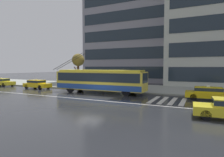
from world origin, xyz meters
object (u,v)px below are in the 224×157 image
at_px(taxi_far_behind, 1,82).
at_px(taxi_queued_behind_bus, 37,84).
at_px(street_tree_bare, 78,61).
at_px(pedestrian_approaching_curb, 86,77).
at_px(taxi_ahead_of_bus, 209,93).
at_px(pedestrian_at_shelter, 103,82).
at_px(bus_shelter, 112,75).
at_px(trolleybus, 100,80).
at_px(pedestrian_walking_past, 142,79).

xyz_separation_m(taxi_far_behind, taxi_queued_behind_bus, (8.54, -0.21, -0.00)).
relative_size(taxi_far_behind, street_tree_bare, 0.93).
bearing_deg(pedestrian_approaching_curb, taxi_ahead_of_bus, -10.92).
relative_size(pedestrian_at_shelter, street_tree_bare, 0.31).
distance_m(bus_shelter, street_tree_bare, 6.35).
relative_size(taxi_ahead_of_bus, street_tree_bare, 0.89).
bearing_deg(bus_shelter, pedestrian_approaching_curb, -179.35).
bearing_deg(taxi_far_behind, street_tree_bare, 15.29).
relative_size(trolleybus, street_tree_bare, 2.51).
relative_size(pedestrian_approaching_curb, pedestrian_walking_past, 1.02).
bearing_deg(taxi_ahead_of_bus, bus_shelter, 165.19).
relative_size(bus_shelter, pedestrian_approaching_curb, 1.99).
distance_m(taxi_far_behind, pedestrian_at_shelter, 18.24).
height_order(taxi_queued_behind_bus, taxi_ahead_of_bus, same).
height_order(pedestrian_at_shelter, pedestrian_approaching_curb, pedestrian_approaching_curb).
bearing_deg(street_tree_bare, pedestrian_walking_past, -3.67).
distance_m(bus_shelter, pedestrian_approaching_curb, 4.25).
bearing_deg(street_tree_bare, taxi_far_behind, -164.71).
relative_size(taxi_queued_behind_bus, bus_shelter, 1.08).
bearing_deg(trolleybus, pedestrian_approaching_curb, 142.18).
height_order(taxi_ahead_of_bus, street_tree_bare, street_tree_bare).
distance_m(pedestrian_at_shelter, pedestrian_walking_past, 5.74).
xyz_separation_m(trolleybus, pedestrian_at_shelter, (-1.30, 3.19, -0.49)).
bearing_deg(taxi_queued_behind_bus, pedestrian_walking_past, 11.80).
height_order(taxi_ahead_of_bus, pedestrian_walking_past, pedestrian_walking_past).
bearing_deg(taxi_far_behind, taxi_ahead_of_bus, -0.11).
bearing_deg(street_tree_bare, taxi_queued_behind_bus, -140.90).
height_order(bus_shelter, pedestrian_approaching_curb, bus_shelter).
height_order(trolleybus, taxi_ahead_of_bus, trolleybus).
bearing_deg(taxi_ahead_of_bus, trolleybus, -179.20).
height_order(taxi_ahead_of_bus, pedestrian_at_shelter, pedestrian_at_shelter).
distance_m(trolleybus, bus_shelter, 3.41).
relative_size(taxi_far_behind, taxi_queued_behind_bus, 1.12).
bearing_deg(taxi_far_behind, pedestrian_approaching_curb, 11.64).
height_order(pedestrian_walking_past, street_tree_bare, street_tree_bare).
bearing_deg(trolleybus, pedestrian_at_shelter, 112.09).
bearing_deg(taxi_ahead_of_bus, pedestrian_at_shelter, 167.23).
bearing_deg(pedestrian_walking_past, bus_shelter, 177.65).
xyz_separation_m(trolleybus, taxi_far_behind, (-19.29, 0.23, -0.86)).
relative_size(taxi_far_behind, bus_shelter, 1.21).
relative_size(taxi_ahead_of_bus, pedestrian_approaching_curb, 2.31).
bearing_deg(taxi_ahead_of_bus, pedestrian_approaching_curb, 169.08).
bearing_deg(pedestrian_approaching_curb, bus_shelter, 0.65).
xyz_separation_m(trolleybus, pedestrian_walking_past, (4.41, 3.19, 0.13)).
height_order(trolleybus, pedestrian_at_shelter, trolleybus).
bearing_deg(taxi_queued_behind_bus, pedestrian_at_shelter, 18.57).
bearing_deg(bus_shelter, pedestrian_walking_past, -2.35).
distance_m(bus_shelter, pedestrian_at_shelter, 1.61).
xyz_separation_m(taxi_far_behind, pedestrian_approaching_curb, (15.01, 3.09, 0.97)).
bearing_deg(street_tree_bare, taxi_ahead_of_bus, -11.52).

